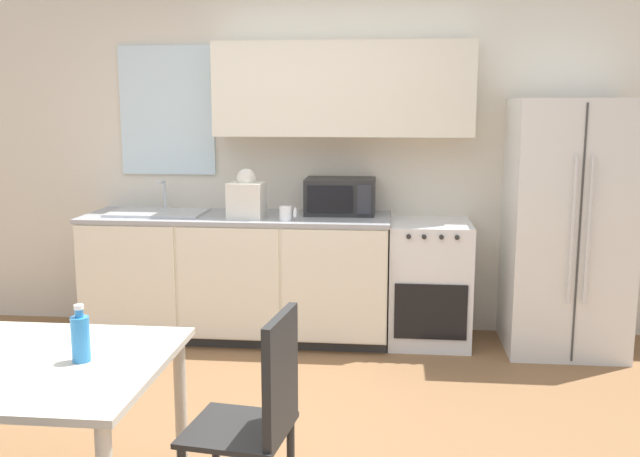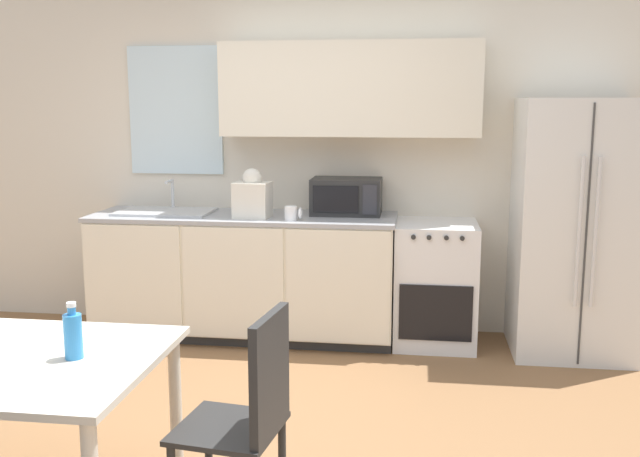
{
  "view_description": "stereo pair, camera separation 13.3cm",
  "coord_description": "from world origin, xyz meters",
  "px_view_note": "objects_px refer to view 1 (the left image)",
  "views": [
    {
      "loc": [
        0.83,
        -3.34,
        1.73
      ],
      "look_at": [
        0.44,
        0.51,
        1.05
      ],
      "focal_mm": 40.0,
      "sensor_mm": 36.0,
      "label": 1
    },
    {
      "loc": [
        0.96,
        -3.33,
        1.73
      ],
      "look_at": [
        0.44,
        0.51,
        1.05
      ],
      "focal_mm": 40.0,
      "sensor_mm": 36.0,
      "label": 2
    }
  ],
  "objects_px": {
    "refrigerator": "(567,227)",
    "dining_table": "(14,381)",
    "coffee_mug": "(287,213)",
    "microwave": "(340,196)",
    "dining_chair_side": "(261,409)",
    "drink_bottle": "(81,338)",
    "oven_range": "(429,283)"
  },
  "relations": [
    {
      "from": "dining_table",
      "to": "dining_chair_side",
      "type": "bearing_deg",
      "value": 4.38
    },
    {
      "from": "oven_range",
      "to": "microwave",
      "type": "xyz_separation_m",
      "value": [
        -0.66,
        0.1,
        0.61
      ]
    },
    {
      "from": "refrigerator",
      "to": "dining_table",
      "type": "height_order",
      "value": "refrigerator"
    },
    {
      "from": "dining_table",
      "to": "dining_chair_side",
      "type": "xyz_separation_m",
      "value": [
        0.98,
        0.08,
        -0.11
      ]
    },
    {
      "from": "refrigerator",
      "to": "dining_chair_side",
      "type": "distance_m",
      "value": 2.99
    },
    {
      "from": "refrigerator",
      "to": "microwave",
      "type": "relative_size",
      "value": 3.47
    },
    {
      "from": "dining_chair_side",
      "to": "drink_bottle",
      "type": "height_order",
      "value": "drink_bottle"
    },
    {
      "from": "microwave",
      "to": "dining_chair_side",
      "type": "bearing_deg",
      "value": -92.73
    },
    {
      "from": "oven_range",
      "to": "refrigerator",
      "type": "xyz_separation_m",
      "value": [
        0.94,
        -0.05,
        0.44
      ]
    },
    {
      "from": "dining_table",
      "to": "microwave",
      "type": "bearing_deg",
      "value": 67.34
    },
    {
      "from": "coffee_mug",
      "to": "dining_table",
      "type": "height_order",
      "value": "coffee_mug"
    },
    {
      "from": "dining_chair_side",
      "to": "drink_bottle",
      "type": "relative_size",
      "value": 4.04
    },
    {
      "from": "oven_range",
      "to": "dining_table",
      "type": "bearing_deg",
      "value": -124.68
    },
    {
      "from": "microwave",
      "to": "drink_bottle",
      "type": "bearing_deg",
      "value": -107.47
    },
    {
      "from": "oven_range",
      "to": "coffee_mug",
      "type": "bearing_deg",
      "value": -166.7
    },
    {
      "from": "refrigerator",
      "to": "drink_bottle",
      "type": "bearing_deg",
      "value": -134.34
    },
    {
      "from": "refrigerator",
      "to": "dining_chair_side",
      "type": "height_order",
      "value": "refrigerator"
    },
    {
      "from": "refrigerator",
      "to": "dining_table",
      "type": "relative_size",
      "value": 1.46
    },
    {
      "from": "refrigerator",
      "to": "coffee_mug",
      "type": "distance_m",
      "value": 1.96
    },
    {
      "from": "refrigerator",
      "to": "coffee_mug",
      "type": "height_order",
      "value": "refrigerator"
    },
    {
      "from": "refrigerator",
      "to": "dining_table",
      "type": "xyz_separation_m",
      "value": [
        -2.7,
        -2.5,
        -0.24
      ]
    },
    {
      "from": "oven_range",
      "to": "dining_table",
      "type": "height_order",
      "value": "oven_range"
    },
    {
      "from": "dining_table",
      "to": "drink_bottle",
      "type": "relative_size",
      "value": 5.26
    },
    {
      "from": "refrigerator",
      "to": "microwave",
      "type": "height_order",
      "value": "refrigerator"
    },
    {
      "from": "dining_chair_side",
      "to": "microwave",
      "type": "bearing_deg",
      "value": 5.18
    },
    {
      "from": "oven_range",
      "to": "microwave",
      "type": "bearing_deg",
      "value": 171.59
    },
    {
      "from": "oven_range",
      "to": "drink_bottle",
      "type": "relative_size",
      "value": 3.87
    },
    {
      "from": "dining_chair_side",
      "to": "drink_bottle",
      "type": "bearing_deg",
      "value": 102.2
    },
    {
      "from": "dining_table",
      "to": "drink_bottle",
      "type": "distance_m",
      "value": 0.34
    },
    {
      "from": "refrigerator",
      "to": "dining_table",
      "type": "bearing_deg",
      "value": -137.2
    },
    {
      "from": "dining_table",
      "to": "drink_bottle",
      "type": "height_order",
      "value": "drink_bottle"
    },
    {
      "from": "microwave",
      "to": "coffee_mug",
      "type": "distance_m",
      "value": 0.49
    }
  ]
}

